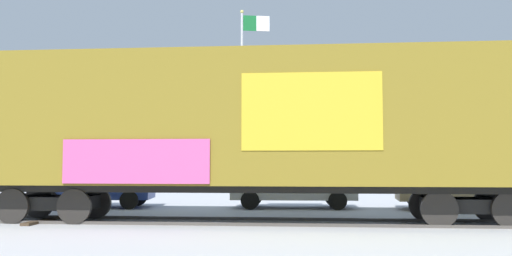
{
  "coord_description": "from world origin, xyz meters",
  "views": [
    {
      "loc": [
        2.77,
        -14.35,
        1.58
      ],
      "look_at": [
        1.34,
        1.36,
        2.63
      ],
      "focal_mm": 37.55,
      "sensor_mm": 36.0,
      "label": 1
    }
  ],
  "objects_px": {
    "parked_car_blue": "(96,183)",
    "parked_car_tan": "(465,185)",
    "parked_car_silver": "(292,185)",
    "flagpole": "(247,78)",
    "freight_car": "(254,123)"
  },
  "relations": [
    {
      "from": "parked_car_blue",
      "to": "parked_car_silver",
      "type": "height_order",
      "value": "parked_car_blue"
    },
    {
      "from": "flagpole",
      "to": "parked_car_silver",
      "type": "bearing_deg",
      "value": -71.34
    },
    {
      "from": "parked_car_tan",
      "to": "flagpole",
      "type": "bearing_deg",
      "value": 137.84
    },
    {
      "from": "freight_car",
      "to": "parked_car_tan",
      "type": "xyz_separation_m",
      "value": [
        6.82,
        4.58,
        -1.84
      ]
    },
    {
      "from": "flagpole",
      "to": "parked_car_silver",
      "type": "distance_m",
      "value": 9.1
    },
    {
      "from": "flagpole",
      "to": "parked_car_blue",
      "type": "height_order",
      "value": "flagpole"
    },
    {
      "from": "parked_car_blue",
      "to": "parked_car_silver",
      "type": "xyz_separation_m",
      "value": [
        7.07,
        0.49,
        -0.08
      ]
    },
    {
      "from": "flagpole",
      "to": "parked_car_blue",
      "type": "relative_size",
      "value": 2.23
    },
    {
      "from": "freight_car",
      "to": "parked_car_blue",
      "type": "relative_size",
      "value": 3.69
    },
    {
      "from": "parked_car_blue",
      "to": "parked_car_tan",
      "type": "relative_size",
      "value": 0.89
    },
    {
      "from": "flagpole",
      "to": "parked_car_blue",
      "type": "bearing_deg",
      "value": -121.28
    },
    {
      "from": "freight_car",
      "to": "parked_car_silver",
      "type": "relative_size",
      "value": 3.48
    },
    {
      "from": "parked_car_silver",
      "to": "parked_car_tan",
      "type": "xyz_separation_m",
      "value": [
        5.92,
        -0.39,
        0.03
      ]
    },
    {
      "from": "parked_car_blue",
      "to": "flagpole",
      "type": "bearing_deg",
      "value": 58.72
    },
    {
      "from": "freight_car",
      "to": "parked_car_blue",
      "type": "bearing_deg",
      "value": 144.02
    }
  ]
}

